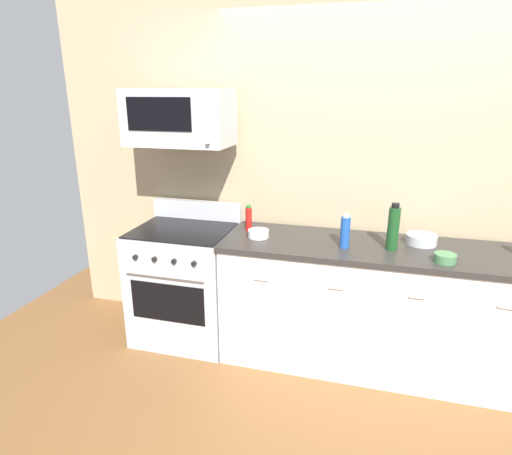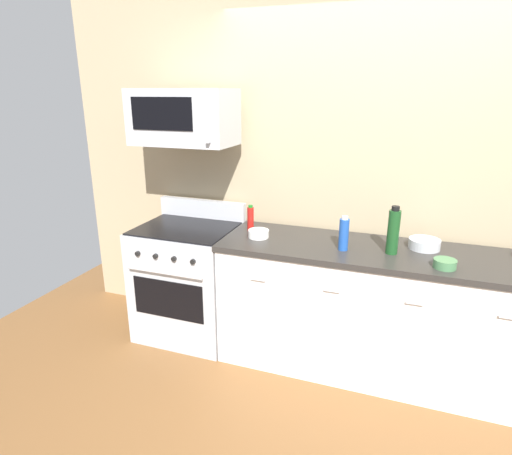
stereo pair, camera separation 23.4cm
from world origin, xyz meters
The scene contains 11 objects.
ground_plane centered at (0.00, 0.00, 0.00)m, with size 6.30×6.30×0.00m, color brown.
back_wall centered at (0.00, 0.41, 1.35)m, with size 5.25×0.10×2.70m, color tan.
counter_unit centered at (0.00, 0.00, 0.46)m, with size 2.16×0.66×0.92m.
range_oven centered at (-1.46, 0.00, 0.47)m, with size 0.76×0.69×1.07m.
microwave centered at (-1.46, 0.05, 1.75)m, with size 0.74×0.44×0.40m.
bottle_hot_sauce_red centered at (-0.96, 0.10, 1.01)m, with size 0.05×0.05×0.20m.
bottle_wine_green centered at (0.08, -0.04, 1.07)m, with size 0.08×0.08×0.32m.
bottle_soda_blue centered at (-0.23, -0.08, 1.03)m, with size 0.06×0.06×0.23m.
bowl_green_glaze centered at (0.39, -0.18, 0.95)m, with size 0.13×0.13×0.05m.
bowl_steel_prep centered at (0.28, 0.13, 0.96)m, with size 0.21×0.21×0.07m.
bowl_white_ceramic centered at (-0.84, -0.03, 0.95)m, with size 0.15×0.15×0.05m.
Camera 1 is at (-0.09, -2.87, 1.93)m, focal length 30.00 mm.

